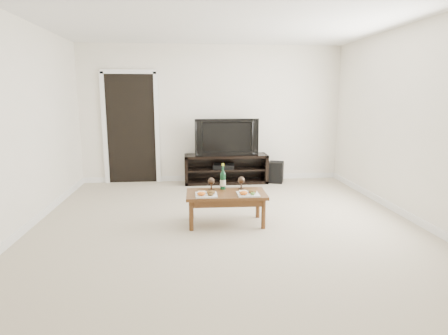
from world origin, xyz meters
TOP-DOWN VIEW (x-y plane):
  - floor at (0.00, 0.00)m, footprint 5.50×5.50m
  - back_wall at (0.00, 2.77)m, footprint 5.00×0.04m
  - ceiling at (0.00, 0.00)m, footprint 5.00×5.50m
  - doorway at (-1.55, 2.73)m, footprint 0.90×0.02m
  - media_console at (0.24, 2.50)m, footprint 1.58×0.45m
  - television at (0.24, 2.50)m, footprint 1.20×0.21m
  - av_receiver at (0.19, 2.48)m, footprint 0.43×0.35m
  - subwoofer at (1.20, 2.43)m, footprint 0.35×0.35m
  - coffee_table at (0.01, 0.16)m, footprint 1.04×0.58m
  - plate_left at (-0.26, 0.04)m, footprint 0.27×0.27m
  - plate_right at (0.27, 0.03)m, footprint 0.27×0.27m
  - wine_bottle at (-0.02, 0.36)m, footprint 0.07×0.07m
  - goblet_left at (-0.18, 0.32)m, footprint 0.09×0.09m
  - goblet_right at (0.23, 0.35)m, footprint 0.09×0.09m

SIDE VIEW (x-z plane):
  - floor at x=0.00m, z-range 0.00..0.00m
  - subwoofer at x=1.20m, z-range 0.00..0.41m
  - coffee_table at x=0.01m, z-range 0.00..0.42m
  - media_console at x=0.24m, z-range 0.00..0.55m
  - av_receiver at x=0.19m, z-range 0.29..0.36m
  - plate_left at x=-0.26m, z-range 0.42..0.49m
  - plate_right at x=0.27m, z-range 0.42..0.49m
  - goblet_left at x=-0.18m, z-range 0.42..0.59m
  - goblet_right at x=0.23m, z-range 0.42..0.59m
  - wine_bottle at x=-0.02m, z-range 0.42..0.77m
  - television at x=0.24m, z-range 0.55..1.24m
  - doorway at x=-1.55m, z-range 0.00..2.05m
  - back_wall at x=0.00m, z-range 0.00..2.60m
  - ceiling at x=0.00m, z-range 2.60..2.64m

